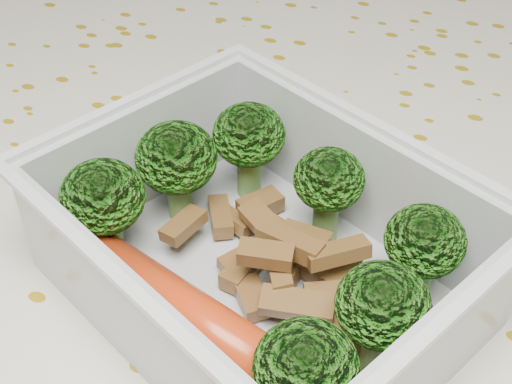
% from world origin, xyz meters
% --- Properties ---
extents(dining_table, '(1.40, 0.90, 0.75)m').
position_xyz_m(dining_table, '(0.00, 0.00, 0.67)').
color(dining_table, brown).
rests_on(dining_table, ground).
extents(tablecloth, '(1.46, 0.96, 0.19)m').
position_xyz_m(tablecloth, '(0.00, 0.00, 0.72)').
color(tablecloth, silver).
rests_on(tablecloth, dining_table).
extents(lunch_container, '(0.23, 0.21, 0.07)m').
position_xyz_m(lunch_container, '(0.02, -0.03, 0.78)').
color(lunch_container, silver).
rests_on(lunch_container, tablecloth).
extents(broccoli_florets, '(0.18, 0.16, 0.06)m').
position_xyz_m(broccoli_florets, '(0.02, -0.02, 0.80)').
color(broccoli_florets, '#608C3F').
rests_on(broccoli_florets, lunch_container).
extents(meat_pile, '(0.11, 0.09, 0.03)m').
position_xyz_m(meat_pile, '(0.03, -0.02, 0.77)').
color(meat_pile, brown).
rests_on(meat_pile, lunch_container).
extents(sausage, '(0.15, 0.05, 0.02)m').
position_xyz_m(sausage, '(0.01, -0.07, 0.78)').
color(sausage, red).
rests_on(sausage, lunch_container).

